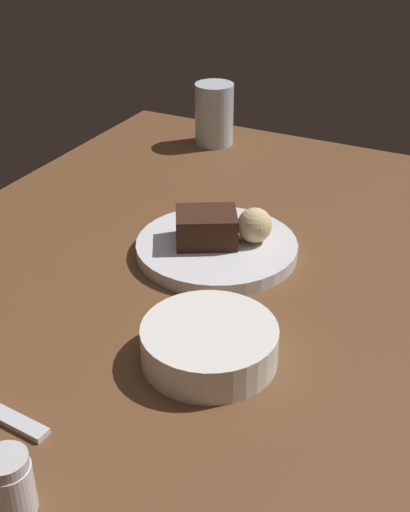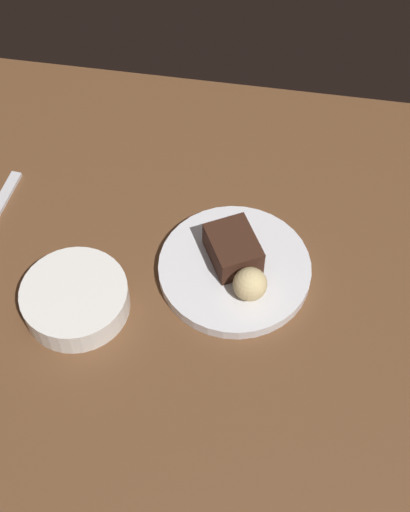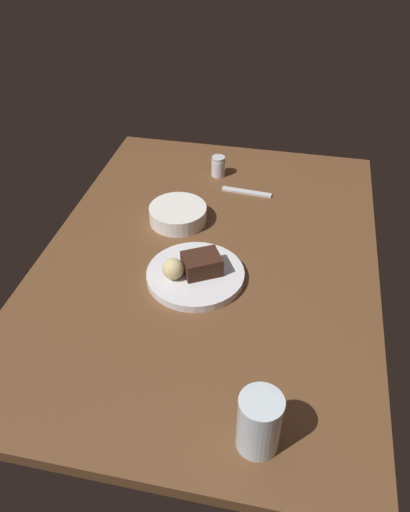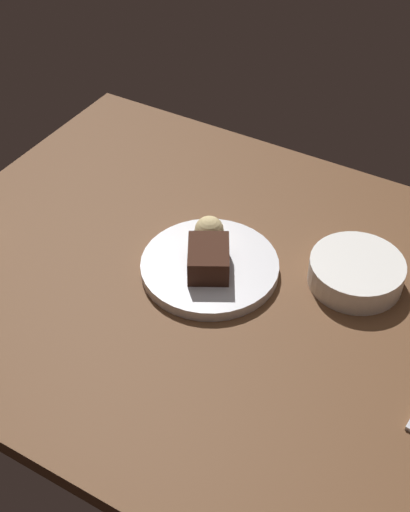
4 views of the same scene
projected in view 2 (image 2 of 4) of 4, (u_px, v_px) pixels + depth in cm
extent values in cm
cube|color=brown|center=(180.00, 263.00, 107.69)|extent=(120.00, 84.00, 3.00)
cylinder|color=silver|center=(235.00, 269.00, 104.01)|extent=(23.51, 23.51, 1.96)
cube|color=#381E14|center=(233.00, 250.00, 101.96)|extent=(10.16, 10.89, 4.66)
sphere|color=#DBC184|center=(250.00, 284.00, 98.21)|extent=(5.09, 5.09, 5.09)
cylinder|color=white|center=(76.00, 299.00, 99.43)|extent=(15.79, 15.79, 4.46)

